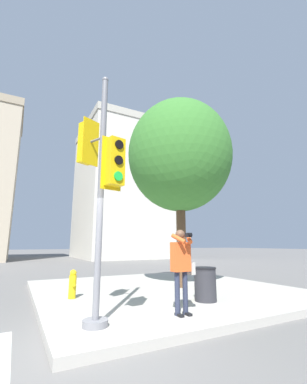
# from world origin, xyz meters

# --- Properties ---
(ground_plane) EXTENTS (160.00, 160.00, 0.00)m
(ground_plane) POSITION_xyz_m (0.00, 0.00, 0.00)
(ground_plane) COLOR slate
(sidewalk_corner) EXTENTS (8.00, 8.00, 0.17)m
(sidewalk_corner) POSITION_xyz_m (3.50, 3.50, 0.09)
(sidewalk_corner) COLOR #ADA89E
(sidewalk_corner) RESTS_ON ground_plane
(traffic_signal_pole) EXTENTS (0.69, 1.31, 5.00)m
(traffic_signal_pole) POSITION_xyz_m (0.29, 0.50, 2.92)
(traffic_signal_pole) COLOR slate
(traffic_signal_pole) RESTS_ON sidewalk_corner
(person_photographer) EXTENTS (0.58, 0.54, 1.76)m
(person_photographer) POSITION_xyz_m (2.14, 0.42, 1.23)
(person_photographer) COLOR black
(person_photographer) RESTS_ON sidewalk_corner
(street_tree) EXTENTS (3.85, 3.85, 6.85)m
(street_tree) POSITION_xyz_m (4.11, 3.33, 4.89)
(street_tree) COLOR brown
(street_tree) RESTS_ON sidewalk_corner
(fire_hydrant) EXTENTS (0.20, 0.26, 0.75)m
(fire_hydrant) POSITION_xyz_m (0.42, 3.18, 0.54)
(fire_hydrant) COLOR yellow
(fire_hydrant) RESTS_ON sidewalk_corner
(trash_bin) EXTENTS (0.59, 0.59, 0.84)m
(trash_bin) POSITION_xyz_m (3.42, 1.23, 0.60)
(trash_bin) COLOR #2D2D33
(trash_bin) RESTS_ON sidewalk_corner
(building_right) EXTENTS (10.62, 11.43, 16.31)m
(building_right) POSITION_xyz_m (10.53, 25.62, 8.17)
(building_right) COLOR beige
(building_right) RESTS_ON ground_plane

